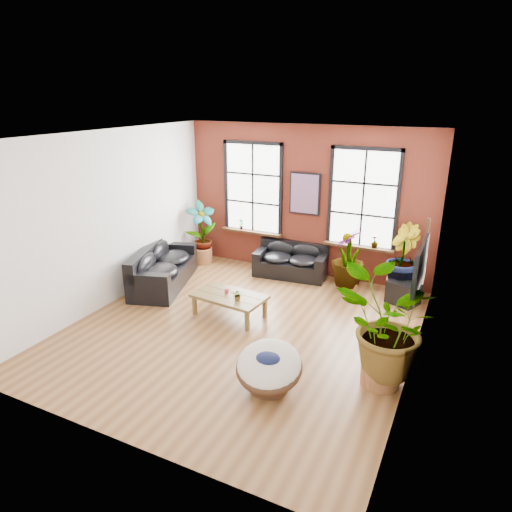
{
  "coord_description": "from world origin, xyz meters",
  "views": [
    {
      "loc": [
        3.54,
        -6.67,
        4.15
      ],
      "look_at": [
        0.0,
        0.6,
        1.25
      ],
      "focal_mm": 32.0,
      "sensor_mm": 36.0,
      "label": 1
    }
  ],
  "objects_px": {
    "coffee_table": "(229,297)",
    "papasan_chair": "(269,367)",
    "sofa_left": "(161,268)",
    "sofa_back": "(292,261)"
  },
  "relations": [
    {
      "from": "sofa_left",
      "to": "papasan_chair",
      "type": "distance_m",
      "value": 4.56
    },
    {
      "from": "sofa_back",
      "to": "sofa_left",
      "type": "relative_size",
      "value": 0.73
    },
    {
      "from": "sofa_back",
      "to": "sofa_left",
      "type": "distance_m",
      "value": 3.06
    },
    {
      "from": "papasan_chair",
      "to": "sofa_left",
      "type": "bearing_deg",
      "value": 135.39
    },
    {
      "from": "sofa_back",
      "to": "sofa_left",
      "type": "height_order",
      "value": "sofa_left"
    },
    {
      "from": "coffee_table",
      "to": "papasan_chair",
      "type": "relative_size",
      "value": 1.26
    },
    {
      "from": "coffee_table",
      "to": "sofa_back",
      "type": "bearing_deg",
      "value": 89.36
    },
    {
      "from": "sofa_left",
      "to": "papasan_chair",
      "type": "bearing_deg",
      "value": -141.2
    },
    {
      "from": "sofa_back",
      "to": "coffee_table",
      "type": "bearing_deg",
      "value": -102.67
    },
    {
      "from": "sofa_back",
      "to": "papasan_chair",
      "type": "xyz_separation_m",
      "value": [
        1.38,
        -4.35,
        0.03
      ]
    }
  ]
}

